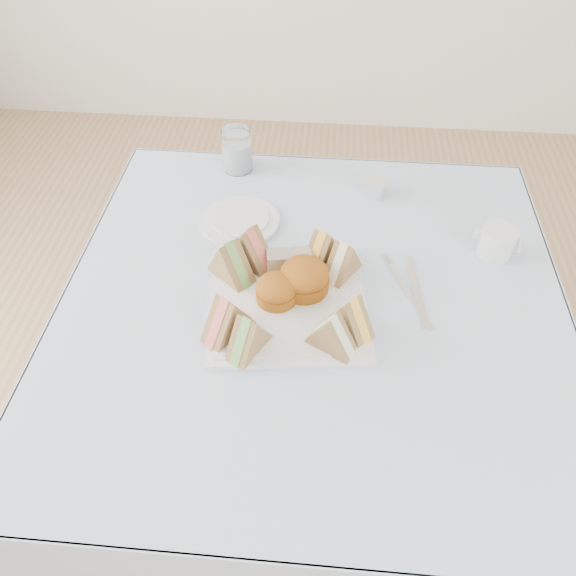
# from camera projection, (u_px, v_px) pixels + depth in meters

# --- Properties ---
(floor) EXTENTS (4.00, 4.00, 0.00)m
(floor) POSITION_uv_depth(u_px,v_px,m) (305.00, 468.00, 1.67)
(floor) COLOR #9E7751
(floor) RESTS_ON ground
(table) EXTENTS (0.90, 0.90, 0.74)m
(table) POSITION_uv_depth(u_px,v_px,m) (308.00, 400.00, 1.41)
(table) COLOR brown
(table) RESTS_ON floor
(tablecloth) EXTENTS (1.02, 1.02, 0.01)m
(tablecloth) POSITION_uv_depth(u_px,v_px,m) (313.00, 299.00, 1.14)
(tablecloth) COLOR #ACC8ED
(tablecloth) RESTS_ON table
(serving_plate) EXTENTS (0.35, 0.35, 0.01)m
(serving_plate) POSITION_uv_depth(u_px,v_px,m) (288.00, 303.00, 1.12)
(serving_plate) COLOR silver
(serving_plate) RESTS_ON tablecloth
(sandwich_fl_a) EXTENTS (0.10, 0.11, 0.09)m
(sandwich_fl_a) POSITION_uv_depth(u_px,v_px,m) (227.00, 316.00, 1.03)
(sandwich_fl_a) COLOR #9E8152
(sandwich_fl_a) RESTS_ON serving_plate
(sandwich_fl_b) EXTENTS (0.08, 0.10, 0.08)m
(sandwich_fl_b) POSITION_uv_depth(u_px,v_px,m) (248.00, 333.00, 1.00)
(sandwich_fl_b) COLOR #9E8152
(sandwich_fl_b) RESTS_ON serving_plate
(sandwich_fr_a) EXTENTS (0.10, 0.10, 0.08)m
(sandwich_fr_a) POSITION_uv_depth(u_px,v_px,m) (351.00, 314.00, 1.03)
(sandwich_fr_a) COLOR #9E8152
(sandwich_fr_a) RESTS_ON serving_plate
(sandwich_fr_b) EXTENTS (0.10, 0.08, 0.08)m
(sandwich_fr_b) POSITION_uv_depth(u_px,v_px,m) (332.00, 332.00, 1.01)
(sandwich_fr_b) COLOR #9E8152
(sandwich_fr_b) RESTS_ON serving_plate
(sandwich_bl_a) EXTENTS (0.11, 0.11, 0.09)m
(sandwich_bl_a) POSITION_uv_depth(u_px,v_px,m) (230.00, 260.00, 1.13)
(sandwich_bl_a) COLOR #9E8152
(sandwich_bl_a) RESTS_ON serving_plate
(sandwich_bl_b) EXTENTS (0.12, 0.10, 0.09)m
(sandwich_bl_b) POSITION_uv_depth(u_px,v_px,m) (250.00, 246.00, 1.16)
(sandwich_bl_b) COLOR #9E8152
(sandwich_bl_b) RESTS_ON serving_plate
(sandwich_br_a) EXTENTS (0.09, 0.10, 0.08)m
(sandwich_br_a) POSITION_uv_depth(u_px,v_px,m) (343.00, 259.00, 1.14)
(sandwich_br_a) COLOR #9E8152
(sandwich_br_a) RESTS_ON serving_plate
(sandwich_br_b) EXTENTS (0.09, 0.10, 0.08)m
(sandwich_br_b) POSITION_uv_depth(u_px,v_px,m) (322.00, 247.00, 1.16)
(sandwich_br_b) COLOR #9E8152
(sandwich_br_b) RESTS_ON serving_plate
(scone_left) EXTENTS (0.09, 0.09, 0.06)m
(scone_left) POSITION_uv_depth(u_px,v_px,m) (277.00, 290.00, 1.10)
(scone_left) COLOR #A55413
(scone_left) RESTS_ON serving_plate
(scone_right) EXTENTS (0.13, 0.13, 0.07)m
(scone_right) POSITION_uv_depth(u_px,v_px,m) (304.00, 277.00, 1.11)
(scone_right) COLOR #A55413
(scone_right) RESTS_ON serving_plate
(pastry_slice) EXTENTS (0.10, 0.05, 0.04)m
(pastry_slice) POSITION_uv_depth(u_px,v_px,m) (289.00, 261.00, 1.16)
(pastry_slice) COLOR #D5B17F
(pastry_slice) RESTS_ON serving_plate
(side_plate) EXTENTS (0.22, 0.22, 0.01)m
(side_plate) POSITION_uv_depth(u_px,v_px,m) (241.00, 221.00, 1.30)
(side_plate) COLOR silver
(side_plate) RESTS_ON tablecloth
(water_glass) EXTENTS (0.10, 0.10, 0.11)m
(water_glass) POSITION_uv_depth(u_px,v_px,m) (237.00, 150.00, 1.41)
(water_glass) COLOR white
(water_glass) RESTS_ON tablecloth
(tea_strainer) EXTENTS (0.08, 0.08, 0.04)m
(tea_strainer) POSITION_uv_depth(u_px,v_px,m) (374.00, 188.00, 1.36)
(tea_strainer) COLOR white
(tea_strainer) RESTS_ON tablecloth
(knife) EXTENTS (0.04, 0.21, 0.00)m
(knife) POSITION_uv_depth(u_px,v_px,m) (416.00, 291.00, 1.15)
(knife) COLOR white
(knife) RESTS_ON tablecloth
(fork) EXTENTS (0.08, 0.18, 0.00)m
(fork) POSITION_uv_depth(u_px,v_px,m) (410.00, 296.00, 1.14)
(fork) COLOR white
(fork) RESTS_ON tablecloth
(creamer_jug) EXTENTS (0.09, 0.09, 0.07)m
(creamer_jug) POSITION_uv_depth(u_px,v_px,m) (497.00, 242.00, 1.20)
(creamer_jug) COLOR silver
(creamer_jug) RESTS_ON tablecloth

